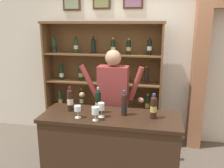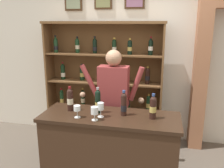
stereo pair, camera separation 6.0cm
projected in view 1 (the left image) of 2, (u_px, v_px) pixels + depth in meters
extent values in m
cube|color=silver|center=(136.00, 51.00, 4.16)|extent=(12.00, 0.16, 3.08)
cube|color=#422B19|center=(72.00, 1.00, 4.07)|extent=(0.31, 0.02, 0.31)
cube|color=gray|center=(71.00, 1.00, 4.06)|extent=(0.25, 0.01, 0.25)
cube|color=#422B19|center=(102.00, 1.00, 3.97)|extent=(0.30, 0.02, 0.27)
cube|color=olive|center=(101.00, 1.00, 3.96)|extent=(0.24, 0.01, 0.22)
cube|color=#422B19|center=(133.00, 0.00, 3.87)|extent=(0.33, 0.02, 0.27)
cube|color=#885B7E|center=(133.00, 0.00, 3.86)|extent=(0.26, 0.01, 0.21)
cube|color=brown|center=(49.00, 81.00, 4.20)|extent=(0.03, 0.34, 2.05)
cube|color=brown|center=(160.00, 87.00, 3.84)|extent=(0.03, 0.34, 2.05)
cube|color=brown|center=(104.00, 82.00, 4.17)|extent=(1.95, 0.02, 2.05)
cube|color=brown|center=(103.00, 133.00, 4.24)|extent=(1.89, 0.32, 0.03)
cylinder|color=black|center=(60.00, 123.00, 4.38)|extent=(0.07, 0.07, 0.21)
sphere|color=black|center=(59.00, 117.00, 4.35)|extent=(0.07, 0.07, 0.07)
cylinder|color=black|center=(59.00, 115.00, 4.34)|extent=(0.03, 0.03, 0.08)
cylinder|color=black|center=(59.00, 114.00, 4.33)|extent=(0.04, 0.04, 0.03)
cylinder|color=silver|center=(60.00, 124.00, 4.38)|extent=(0.08, 0.08, 0.07)
cylinder|color=black|center=(70.00, 124.00, 4.32)|extent=(0.07, 0.07, 0.21)
sphere|color=black|center=(70.00, 119.00, 4.30)|extent=(0.07, 0.07, 0.07)
cylinder|color=black|center=(70.00, 118.00, 4.29)|extent=(0.03, 0.03, 0.06)
cylinder|color=navy|center=(70.00, 117.00, 4.29)|extent=(0.03, 0.03, 0.03)
cylinder|color=silver|center=(70.00, 124.00, 4.32)|extent=(0.08, 0.08, 0.07)
cylinder|color=black|center=(86.00, 125.00, 4.31)|extent=(0.07, 0.07, 0.21)
sphere|color=black|center=(85.00, 119.00, 4.28)|extent=(0.07, 0.07, 0.07)
cylinder|color=black|center=(85.00, 118.00, 4.27)|extent=(0.03, 0.03, 0.06)
cylinder|color=maroon|center=(85.00, 117.00, 4.27)|extent=(0.04, 0.04, 0.03)
cylinder|color=silver|center=(86.00, 125.00, 4.31)|extent=(0.08, 0.08, 0.07)
cylinder|color=#19381E|center=(95.00, 127.00, 4.22)|extent=(0.07, 0.07, 0.21)
sphere|color=#19381E|center=(94.00, 121.00, 4.19)|extent=(0.07, 0.07, 0.07)
cylinder|color=#19381E|center=(94.00, 120.00, 4.19)|extent=(0.03, 0.03, 0.06)
cylinder|color=navy|center=(94.00, 119.00, 4.18)|extent=(0.04, 0.04, 0.03)
cylinder|color=beige|center=(95.00, 127.00, 4.22)|extent=(0.08, 0.08, 0.07)
cylinder|color=black|center=(109.00, 127.00, 4.22)|extent=(0.07, 0.07, 0.20)
sphere|color=black|center=(109.00, 121.00, 4.19)|extent=(0.07, 0.07, 0.07)
cylinder|color=black|center=(109.00, 120.00, 4.19)|extent=(0.03, 0.03, 0.07)
cylinder|color=#99999E|center=(109.00, 119.00, 4.18)|extent=(0.03, 0.03, 0.03)
cylinder|color=silver|center=(109.00, 128.00, 4.22)|extent=(0.08, 0.08, 0.07)
cylinder|color=#19381E|center=(124.00, 128.00, 4.16)|extent=(0.07, 0.07, 0.21)
sphere|color=#19381E|center=(124.00, 122.00, 4.13)|extent=(0.07, 0.07, 0.07)
cylinder|color=#19381E|center=(124.00, 121.00, 4.13)|extent=(0.03, 0.03, 0.06)
cylinder|color=#B79338|center=(124.00, 120.00, 4.12)|extent=(0.04, 0.04, 0.03)
cylinder|color=tan|center=(124.00, 130.00, 4.17)|extent=(0.08, 0.08, 0.07)
cylinder|color=#19381E|center=(135.00, 130.00, 4.10)|extent=(0.07, 0.07, 0.20)
sphere|color=#19381E|center=(135.00, 125.00, 4.08)|extent=(0.07, 0.07, 0.07)
cylinder|color=#19381E|center=(135.00, 123.00, 4.07)|extent=(0.03, 0.03, 0.08)
cylinder|color=#99999E|center=(135.00, 121.00, 4.06)|extent=(0.03, 0.03, 0.03)
cylinder|color=silver|center=(135.00, 130.00, 4.10)|extent=(0.08, 0.08, 0.06)
cylinder|color=#19381E|center=(149.00, 132.00, 4.03)|extent=(0.07, 0.07, 0.21)
sphere|color=#19381E|center=(150.00, 126.00, 4.00)|extent=(0.07, 0.07, 0.07)
cylinder|color=#19381E|center=(150.00, 124.00, 3.99)|extent=(0.03, 0.03, 0.06)
cylinder|color=#99999E|center=(150.00, 123.00, 3.99)|extent=(0.03, 0.03, 0.03)
cylinder|color=tan|center=(149.00, 133.00, 4.03)|extent=(0.08, 0.08, 0.07)
cube|color=brown|center=(102.00, 108.00, 4.13)|extent=(1.89, 0.32, 0.02)
cylinder|color=#19381E|center=(60.00, 99.00, 4.20)|extent=(0.07, 0.07, 0.23)
sphere|color=#19381E|center=(60.00, 92.00, 4.17)|extent=(0.07, 0.07, 0.07)
cylinder|color=#19381E|center=(60.00, 91.00, 4.17)|extent=(0.03, 0.03, 0.07)
cylinder|color=maroon|center=(60.00, 89.00, 4.16)|extent=(0.04, 0.04, 0.03)
cylinder|color=tan|center=(60.00, 101.00, 4.21)|extent=(0.07, 0.07, 0.07)
cylinder|color=black|center=(82.00, 99.00, 4.19)|extent=(0.07, 0.07, 0.24)
sphere|color=black|center=(81.00, 92.00, 4.15)|extent=(0.07, 0.07, 0.07)
cylinder|color=black|center=(81.00, 91.00, 4.15)|extent=(0.03, 0.03, 0.07)
cylinder|color=#B79338|center=(81.00, 89.00, 4.14)|extent=(0.03, 0.03, 0.03)
cylinder|color=beige|center=(82.00, 100.00, 4.19)|extent=(0.07, 0.07, 0.08)
cylinder|color=black|center=(103.00, 101.00, 4.12)|extent=(0.07, 0.07, 0.23)
sphere|color=black|center=(103.00, 94.00, 4.09)|extent=(0.07, 0.07, 0.07)
cylinder|color=black|center=(103.00, 92.00, 4.09)|extent=(0.03, 0.03, 0.07)
cylinder|color=navy|center=(103.00, 91.00, 4.08)|extent=(0.03, 0.03, 0.03)
cylinder|color=silver|center=(103.00, 103.00, 4.13)|extent=(0.07, 0.07, 0.07)
cylinder|color=#19381E|center=(127.00, 102.00, 4.05)|extent=(0.07, 0.07, 0.23)
sphere|color=#19381E|center=(127.00, 95.00, 4.02)|extent=(0.07, 0.07, 0.07)
cylinder|color=#19381E|center=(127.00, 94.00, 4.02)|extent=(0.03, 0.03, 0.06)
cylinder|color=#99999E|center=(127.00, 93.00, 4.01)|extent=(0.03, 0.03, 0.03)
cylinder|color=black|center=(127.00, 103.00, 4.05)|extent=(0.07, 0.07, 0.07)
cylinder|color=black|center=(147.00, 105.00, 3.92)|extent=(0.07, 0.07, 0.23)
sphere|color=black|center=(147.00, 97.00, 3.89)|extent=(0.07, 0.07, 0.07)
cylinder|color=black|center=(148.00, 96.00, 3.89)|extent=(0.03, 0.03, 0.06)
cylinder|color=#B79338|center=(148.00, 95.00, 3.88)|extent=(0.03, 0.03, 0.03)
cylinder|color=tan|center=(147.00, 105.00, 3.93)|extent=(0.07, 0.07, 0.08)
cube|color=brown|center=(102.00, 82.00, 4.01)|extent=(1.89, 0.32, 0.02)
cylinder|color=black|center=(61.00, 73.00, 4.13)|extent=(0.07, 0.07, 0.22)
sphere|color=black|center=(61.00, 67.00, 4.10)|extent=(0.07, 0.07, 0.07)
cylinder|color=black|center=(61.00, 65.00, 4.09)|extent=(0.03, 0.03, 0.08)
cylinder|color=maroon|center=(61.00, 63.00, 4.08)|extent=(0.03, 0.03, 0.03)
cylinder|color=silver|center=(62.00, 75.00, 4.13)|extent=(0.08, 0.08, 0.07)
cylinder|color=black|center=(81.00, 74.00, 4.07)|extent=(0.07, 0.07, 0.21)
sphere|color=black|center=(81.00, 68.00, 4.05)|extent=(0.07, 0.07, 0.07)
cylinder|color=black|center=(80.00, 66.00, 4.04)|extent=(0.03, 0.03, 0.07)
cylinder|color=black|center=(80.00, 65.00, 4.03)|extent=(0.03, 0.03, 0.03)
cylinder|color=tan|center=(81.00, 75.00, 4.08)|extent=(0.08, 0.08, 0.07)
cylinder|color=black|center=(102.00, 75.00, 3.98)|extent=(0.07, 0.07, 0.21)
sphere|color=black|center=(102.00, 69.00, 3.95)|extent=(0.07, 0.07, 0.07)
cylinder|color=black|center=(102.00, 67.00, 3.94)|extent=(0.03, 0.03, 0.07)
cylinder|color=#99999E|center=(102.00, 65.00, 3.94)|extent=(0.03, 0.03, 0.03)
cylinder|color=silver|center=(102.00, 76.00, 3.98)|extent=(0.08, 0.08, 0.07)
cylinder|color=#19381E|center=(126.00, 76.00, 3.91)|extent=(0.07, 0.07, 0.22)
sphere|color=#19381E|center=(126.00, 69.00, 3.88)|extent=(0.07, 0.07, 0.07)
cylinder|color=#19381E|center=(126.00, 67.00, 3.87)|extent=(0.03, 0.03, 0.06)
cylinder|color=#99999E|center=(126.00, 66.00, 3.87)|extent=(0.03, 0.03, 0.03)
cylinder|color=tan|center=(126.00, 76.00, 3.91)|extent=(0.08, 0.08, 0.07)
cylinder|color=black|center=(146.00, 77.00, 3.85)|extent=(0.07, 0.07, 0.22)
sphere|color=black|center=(147.00, 70.00, 3.82)|extent=(0.07, 0.07, 0.07)
cylinder|color=black|center=(147.00, 68.00, 3.81)|extent=(0.03, 0.03, 0.06)
cylinder|color=#B79338|center=(147.00, 67.00, 3.81)|extent=(0.03, 0.03, 0.03)
cylinder|color=black|center=(146.00, 78.00, 3.85)|extent=(0.08, 0.08, 0.07)
cube|color=brown|center=(102.00, 54.00, 3.89)|extent=(1.89, 0.32, 0.02)
cylinder|color=#19381E|center=(54.00, 47.00, 4.00)|extent=(0.07, 0.07, 0.20)
sphere|color=#19381E|center=(54.00, 40.00, 3.97)|extent=(0.07, 0.07, 0.07)
cylinder|color=#19381E|center=(54.00, 38.00, 3.96)|extent=(0.03, 0.03, 0.08)
cylinder|color=black|center=(54.00, 36.00, 3.96)|extent=(0.03, 0.03, 0.03)
cylinder|color=black|center=(54.00, 48.00, 4.00)|extent=(0.07, 0.07, 0.06)
cylinder|color=#19381E|center=(76.00, 47.00, 3.96)|extent=(0.07, 0.07, 0.19)
sphere|color=#19381E|center=(76.00, 41.00, 3.94)|extent=(0.07, 0.07, 0.07)
cylinder|color=#19381E|center=(76.00, 39.00, 3.93)|extent=(0.03, 0.03, 0.07)
cylinder|color=black|center=(76.00, 37.00, 3.92)|extent=(0.03, 0.03, 0.03)
cylinder|color=beige|center=(76.00, 47.00, 3.96)|extent=(0.07, 0.07, 0.06)
cylinder|color=black|center=(94.00, 47.00, 3.93)|extent=(0.07, 0.07, 0.19)
sphere|color=black|center=(93.00, 41.00, 3.90)|extent=(0.07, 0.07, 0.07)
cylinder|color=black|center=(93.00, 39.00, 3.89)|extent=(0.03, 0.03, 0.08)
cylinder|color=black|center=(93.00, 37.00, 3.89)|extent=(0.03, 0.03, 0.03)
cylinder|color=black|center=(94.00, 49.00, 3.93)|extent=(0.07, 0.07, 0.06)
cylinder|color=black|center=(113.00, 48.00, 3.87)|extent=(0.07, 0.07, 0.19)
sphere|color=black|center=(113.00, 41.00, 3.85)|extent=(0.07, 0.07, 0.07)
cylinder|color=black|center=(113.00, 40.00, 3.84)|extent=(0.03, 0.03, 0.07)
cylinder|color=#B79338|center=(113.00, 38.00, 3.84)|extent=(0.04, 0.04, 0.03)
cylinder|color=silver|center=(113.00, 49.00, 3.88)|extent=(0.07, 0.07, 0.06)
cylinder|color=black|center=(129.00, 49.00, 3.75)|extent=(0.07, 0.07, 0.19)
sphere|color=black|center=(129.00, 42.00, 3.73)|extent=(0.07, 0.07, 0.07)
cylinder|color=black|center=(129.00, 40.00, 3.72)|extent=(0.03, 0.03, 0.06)
cylinder|color=#B79338|center=(129.00, 39.00, 3.72)|extent=(0.03, 0.03, 0.03)
cylinder|color=tan|center=(129.00, 49.00, 3.76)|extent=(0.07, 0.07, 0.06)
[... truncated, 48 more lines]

